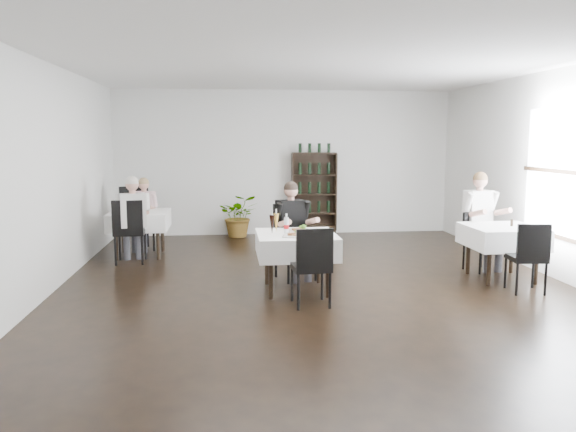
% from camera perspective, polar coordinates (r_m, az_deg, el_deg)
% --- Properties ---
extents(room_shell, '(9.00, 9.00, 9.00)m').
position_cam_1_polar(room_shell, '(7.33, 3.20, 3.89)').
color(room_shell, black).
rests_on(room_shell, ground).
extents(window_right, '(0.06, 2.30, 1.85)m').
position_cam_1_polar(window_right, '(8.61, 26.76, 3.65)').
color(window_right, white).
rests_on(window_right, room_shell).
extents(wine_shelf, '(0.90, 0.28, 1.75)m').
position_cam_1_polar(wine_shelf, '(11.72, 2.66, 2.20)').
color(wine_shelf, black).
rests_on(wine_shelf, ground).
extents(main_table, '(1.03, 1.03, 0.77)m').
position_cam_1_polar(main_table, '(7.40, 0.85, -2.93)').
color(main_table, black).
rests_on(main_table, ground).
extents(left_table, '(0.98, 0.98, 0.77)m').
position_cam_1_polar(left_table, '(9.93, -14.85, -0.42)').
color(left_table, black).
rests_on(left_table, ground).
extents(right_table, '(0.98, 0.98, 0.77)m').
position_cam_1_polar(right_table, '(8.57, 20.93, -1.96)').
color(right_table, black).
rests_on(right_table, ground).
extents(potted_tree, '(0.80, 0.70, 0.88)m').
position_cam_1_polar(potted_tree, '(11.52, -4.99, 0.03)').
color(potted_tree, '#27591E').
rests_on(potted_tree, ground).
extents(main_chair_far, '(0.63, 0.63, 1.08)m').
position_cam_1_polar(main_chair_far, '(8.09, 0.50, -2.04)').
color(main_chair_far, black).
rests_on(main_chair_far, ground).
extents(main_chair_near, '(0.47, 0.48, 0.97)m').
position_cam_1_polar(main_chair_near, '(6.71, 2.48, -4.66)').
color(main_chair_near, black).
rests_on(main_chair_near, ground).
extents(left_chair_far, '(0.68, 0.68, 1.14)m').
position_cam_1_polar(left_chair_far, '(10.53, -15.17, 0.22)').
color(left_chair_far, black).
rests_on(left_chair_far, ground).
extents(left_chair_near, '(0.49, 0.49, 1.05)m').
position_cam_1_polar(left_chair_near, '(9.34, -15.84, -1.11)').
color(left_chair_near, black).
rests_on(left_chair_near, ground).
extents(right_chair_far, '(0.51, 0.51, 0.89)m').
position_cam_1_polar(right_chair_far, '(9.08, 18.75, -2.06)').
color(right_chair_far, black).
rests_on(right_chair_far, ground).
extents(right_chair_near, '(0.47, 0.47, 0.94)m').
position_cam_1_polar(right_chair_near, '(7.93, 23.29, -3.49)').
color(right_chair_near, black).
rests_on(right_chair_near, ground).
extents(diner_main, '(0.61, 0.65, 1.40)m').
position_cam_1_polar(diner_main, '(8.03, 0.52, -0.68)').
color(diner_main, '#44444C').
rests_on(diner_main, ground).
extents(diner_left_far, '(0.54, 0.56, 1.31)m').
position_cam_1_polar(diner_left_far, '(10.45, -14.49, 0.77)').
color(diner_left_far, '#44444C').
rests_on(diner_left_far, ground).
extents(diner_left_near, '(0.59, 0.62, 1.42)m').
position_cam_1_polar(diner_left_near, '(9.36, -15.49, 0.32)').
color(diner_left_near, '#44444C').
rests_on(diner_left_near, ground).
extents(diner_right_far, '(0.63, 0.67, 1.50)m').
position_cam_1_polar(diner_right_far, '(9.13, 19.10, 0.30)').
color(diner_right_far, '#44444C').
rests_on(diner_right_far, ground).
extents(plate_far, '(0.29, 0.29, 0.09)m').
position_cam_1_polar(plate_far, '(7.53, 1.18, -1.43)').
color(plate_far, white).
rests_on(plate_far, main_table).
extents(plate_near, '(0.34, 0.34, 0.09)m').
position_cam_1_polar(plate_near, '(7.16, 0.70, -1.93)').
color(plate_near, white).
rests_on(plate_near, main_table).
extents(pilsner_dark, '(0.07, 0.07, 0.31)m').
position_cam_1_polar(pilsner_dark, '(7.33, -1.63, -0.84)').
color(pilsner_dark, black).
rests_on(pilsner_dark, main_table).
extents(pilsner_lager, '(0.07, 0.07, 0.31)m').
position_cam_1_polar(pilsner_lager, '(7.47, -1.20, -0.68)').
color(pilsner_lager, '#C28C31').
rests_on(pilsner_lager, main_table).
extents(coke_bottle, '(0.07, 0.07, 0.26)m').
position_cam_1_polar(coke_bottle, '(7.37, -0.17, -0.97)').
color(coke_bottle, silver).
rests_on(coke_bottle, main_table).
extents(napkin_cutlery, '(0.20, 0.18, 0.02)m').
position_cam_1_polar(napkin_cutlery, '(7.20, 2.82, -1.99)').
color(napkin_cutlery, black).
rests_on(napkin_cutlery, main_table).
extents(pepper_mill, '(0.04, 0.04, 0.10)m').
position_cam_1_polar(pepper_mill, '(8.60, 21.79, -0.63)').
color(pepper_mill, black).
rests_on(pepper_mill, right_table).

